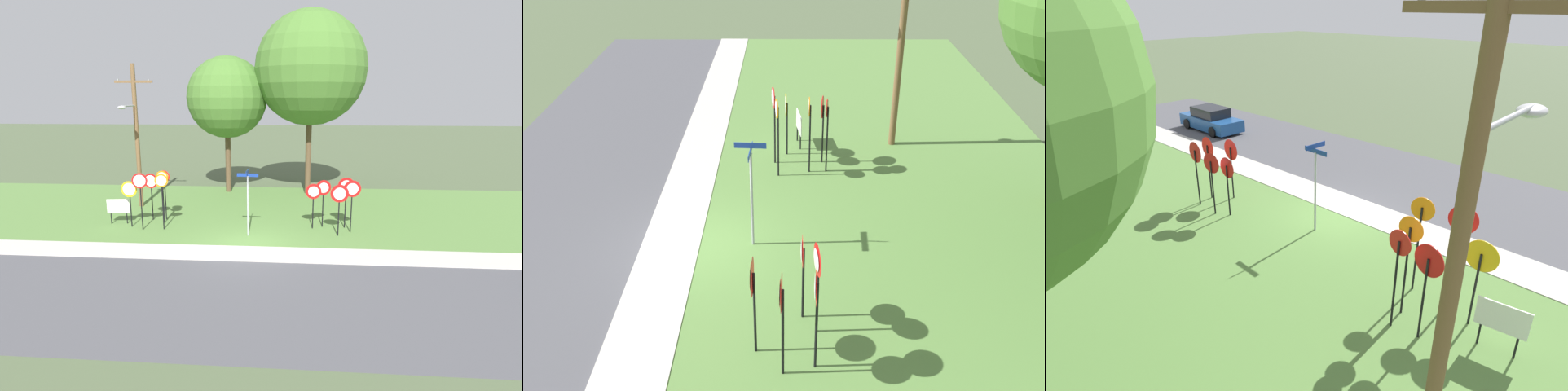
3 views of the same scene
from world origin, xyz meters
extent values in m
plane|color=#4C5B3D|center=(0.00, 0.00, 0.00)|extent=(160.00, 160.00, 0.00)
cube|color=#4C4C51|center=(0.00, -4.80, 0.01)|extent=(44.00, 6.40, 0.01)
cube|color=#BCB7AD|center=(0.00, -0.80, 0.03)|extent=(44.00, 1.60, 0.06)
cube|color=#567F3D|center=(0.00, 6.00, 0.02)|extent=(44.00, 12.00, 0.04)
cylinder|color=black|center=(-5.18, 1.96, 1.26)|extent=(0.06, 0.06, 2.43)
cylinder|color=red|center=(-5.18, 1.92, 2.42)|extent=(0.71, 0.13, 0.72)
cylinder|color=white|center=(-5.18, 1.90, 2.42)|extent=(0.55, 0.09, 0.56)
cylinder|color=black|center=(-5.23, 3.60, 1.09)|extent=(0.06, 0.06, 2.10)
cylinder|color=red|center=(-5.23, 3.56, 2.09)|extent=(0.75, 0.14, 0.75)
cylinder|color=white|center=(-5.23, 3.54, 2.09)|extent=(0.58, 0.10, 0.59)
cylinder|color=black|center=(-4.19, 2.09, 1.25)|extent=(0.06, 0.06, 2.42)
cylinder|color=orange|center=(-4.19, 2.05, 2.42)|extent=(0.62, 0.12, 0.62)
cylinder|color=white|center=(-4.19, 2.03, 2.42)|extent=(0.48, 0.08, 0.48)
cylinder|color=black|center=(-4.48, 3.13, 1.23)|extent=(0.06, 0.06, 2.39)
cylinder|color=orange|center=(-4.48, 3.09, 2.38)|extent=(0.63, 0.04, 0.63)
cylinder|color=white|center=(-4.48, 3.07, 2.38)|extent=(0.49, 0.02, 0.49)
cylinder|color=black|center=(-4.56, 3.71, 1.19)|extent=(0.06, 0.06, 2.31)
cylinder|color=red|center=(-4.56, 3.67, 2.30)|extent=(0.60, 0.12, 0.61)
cylinder|color=white|center=(-4.56, 3.65, 2.30)|extent=(0.47, 0.08, 0.47)
cylinder|color=black|center=(-5.88, 2.38, 1.01)|extent=(0.06, 0.06, 1.93)
cylinder|color=gold|center=(-5.88, 2.34, 1.91)|extent=(0.78, 0.05, 0.78)
cylinder|color=white|center=(-5.88, 2.32, 1.91)|extent=(0.61, 0.02, 0.61)
cylinder|color=black|center=(3.38, 3.05, 1.05)|extent=(0.06, 0.06, 2.02)
cone|color=red|center=(3.38, 3.01, 1.98)|extent=(0.73, 0.15, 0.74)
cone|color=white|center=(3.38, 2.99, 1.98)|extent=(0.50, 0.10, 0.50)
cylinder|color=black|center=(4.45, 2.99, 1.12)|extent=(0.06, 0.06, 2.16)
cone|color=red|center=(4.45, 2.95, 2.12)|extent=(0.78, 0.05, 0.78)
cone|color=white|center=(4.45, 2.93, 2.12)|extent=(0.53, 0.03, 0.53)
cylinder|color=black|center=(4.00, 1.74, 1.07)|extent=(0.06, 0.06, 2.06)
cone|color=red|center=(4.00, 1.70, 2.01)|extent=(0.82, 0.05, 0.82)
cone|color=silver|center=(4.00, 1.67, 2.01)|extent=(0.55, 0.03, 0.55)
cylinder|color=black|center=(2.90, 2.76, 0.99)|extent=(0.06, 0.06, 1.90)
cone|color=red|center=(2.90, 2.72, 1.86)|extent=(0.74, 0.04, 0.74)
cone|color=silver|center=(2.90, 2.70, 1.86)|extent=(0.50, 0.02, 0.50)
cylinder|color=black|center=(4.64, 2.32, 1.12)|extent=(0.06, 0.06, 2.15)
cone|color=red|center=(4.64, 2.28, 2.11)|extent=(0.78, 0.06, 0.78)
cone|color=white|center=(4.64, 2.26, 2.11)|extent=(0.53, 0.04, 0.53)
cylinder|color=#9EA0A8|center=(-0.08, 1.46, 1.40)|extent=(0.07, 0.07, 2.72)
cylinder|color=#9EA0A8|center=(-0.08, 1.46, 2.78)|extent=(0.09, 0.09, 0.03)
cube|color=navy|center=(-0.08, 1.46, 2.84)|extent=(0.96, 0.07, 0.15)
cube|color=navy|center=(-0.08, 1.46, 3.01)|extent=(0.07, 0.82, 0.15)
cylinder|color=brown|center=(-6.81, 6.28, 4.00)|extent=(0.24, 0.24, 7.92)
cube|color=brown|center=(-6.81, 6.28, 7.01)|extent=(2.10, 0.12, 0.12)
cylinder|color=gray|center=(-7.66, 6.28, 7.11)|extent=(0.09, 0.09, 0.10)
cylinder|color=gray|center=(-5.96, 6.28, 7.11)|extent=(0.09, 0.09, 0.10)
cylinder|color=#9EA0A8|center=(-6.81, 5.37, 5.75)|extent=(0.08, 1.83, 0.08)
ellipsoid|color=#B7B7BC|center=(-6.81, 4.46, 5.69)|extent=(0.40, 0.56, 0.18)
cylinder|color=black|center=(-7.07, 2.76, 0.32)|extent=(0.05, 0.05, 0.55)
cylinder|color=black|center=(-6.30, 2.86, 0.32)|extent=(0.05, 0.05, 0.55)
cube|color=white|center=(-6.68, 2.81, 0.94)|extent=(1.09, 0.18, 0.70)
cylinder|color=brown|center=(-2.34, 10.53, 2.47)|extent=(0.36, 0.36, 4.85)
sphere|color=#47752D|center=(-2.34, 10.53, 6.18)|extent=(5.15, 5.15, 5.15)
cylinder|color=brown|center=(2.90, 10.40, 3.11)|extent=(0.36, 0.36, 6.13)
sphere|color=#47752D|center=(2.90, 10.40, 7.91)|extent=(6.96, 6.96, 6.96)
camera|label=1|loc=(1.86, -16.55, 6.18)|focal=28.73mm
camera|label=2|loc=(13.36, 2.41, 9.13)|focal=40.52mm
camera|label=3|loc=(-8.53, 10.85, 7.05)|focal=29.21mm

